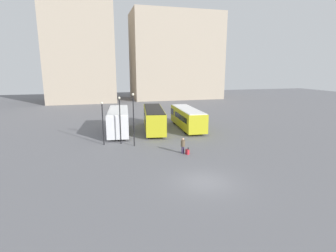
{
  "coord_description": "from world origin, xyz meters",
  "views": [
    {
      "loc": [
        -7.56,
        -17.06,
        8.4
      ],
      "look_at": [
        0.62,
        12.72,
        1.64
      ],
      "focal_mm": 28.0,
      "sensor_mm": 36.0,
      "label": 1
    }
  ],
  "objects_px": {
    "traveler": "(183,144)",
    "bus_2": "(187,118)",
    "bus_0": "(118,120)",
    "bus_1": "(154,118)",
    "lamp_post_0": "(134,115)",
    "lamp_post_2": "(103,119)",
    "lamp_post_1": "(120,116)",
    "suitcase": "(187,152)"
  },
  "relations": [
    {
      "from": "traveler",
      "to": "lamp_post_2",
      "type": "xyz_separation_m",
      "value": [
        -7.61,
        5.29,
        1.96
      ]
    },
    {
      "from": "bus_0",
      "to": "lamp_post_2",
      "type": "bearing_deg",
      "value": 164.21
    },
    {
      "from": "lamp_post_0",
      "to": "lamp_post_1",
      "type": "bearing_deg",
      "value": 137.55
    },
    {
      "from": "bus_1",
      "to": "lamp_post_1",
      "type": "bearing_deg",
      "value": 147.01
    },
    {
      "from": "traveler",
      "to": "suitcase",
      "type": "height_order",
      "value": "traveler"
    },
    {
      "from": "bus_0",
      "to": "suitcase",
      "type": "height_order",
      "value": "bus_0"
    },
    {
      "from": "lamp_post_1",
      "to": "lamp_post_2",
      "type": "distance_m",
      "value": 1.91
    },
    {
      "from": "traveler",
      "to": "lamp_post_0",
      "type": "distance_m",
      "value": 6.39
    },
    {
      "from": "lamp_post_0",
      "to": "lamp_post_1",
      "type": "height_order",
      "value": "lamp_post_0"
    },
    {
      "from": "traveler",
      "to": "bus_2",
      "type": "bearing_deg",
      "value": -36.34
    },
    {
      "from": "bus_1",
      "to": "lamp_post_0",
      "type": "bearing_deg",
      "value": 160.41
    },
    {
      "from": "lamp_post_2",
      "to": "bus_2",
      "type": "bearing_deg",
      "value": 25.15
    },
    {
      "from": "bus_1",
      "to": "lamp_post_2",
      "type": "xyz_separation_m",
      "value": [
        -7.0,
        -5.64,
        1.25
      ]
    },
    {
      "from": "lamp_post_0",
      "to": "traveler",
      "type": "bearing_deg",
      "value": -42.12
    },
    {
      "from": "bus_0",
      "to": "bus_2",
      "type": "height_order",
      "value": "bus_0"
    },
    {
      "from": "bus_0",
      "to": "traveler",
      "type": "bearing_deg",
      "value": -146.23
    },
    {
      "from": "lamp_post_1",
      "to": "bus_1",
      "type": "bearing_deg",
      "value": 48.32
    },
    {
      "from": "suitcase",
      "to": "lamp_post_1",
      "type": "distance_m",
      "value": 8.74
    },
    {
      "from": "bus_1",
      "to": "bus_0",
      "type": "bearing_deg",
      "value": 103.37
    },
    {
      "from": "bus_2",
      "to": "lamp_post_2",
      "type": "height_order",
      "value": "lamp_post_2"
    },
    {
      "from": "traveler",
      "to": "lamp_post_0",
      "type": "relative_size",
      "value": 0.28
    },
    {
      "from": "suitcase",
      "to": "lamp_post_2",
      "type": "bearing_deg",
      "value": 39.81
    },
    {
      "from": "lamp_post_2",
      "to": "lamp_post_1",
      "type": "bearing_deg",
      "value": -2.99
    },
    {
      "from": "suitcase",
      "to": "lamp_post_2",
      "type": "xyz_separation_m",
      "value": [
        -7.97,
        5.66,
        2.67
      ]
    },
    {
      "from": "bus_0",
      "to": "suitcase",
      "type": "relative_size",
      "value": 12.42
    },
    {
      "from": "traveler",
      "to": "lamp_post_0",
      "type": "height_order",
      "value": "lamp_post_0"
    },
    {
      "from": "bus_2",
      "to": "lamp_post_0",
      "type": "xyz_separation_m",
      "value": [
        -8.66,
        -6.92,
        1.88
      ]
    },
    {
      "from": "bus_0",
      "to": "bus_2",
      "type": "distance_m",
      "value": 9.79
    },
    {
      "from": "suitcase",
      "to": "lamp_post_0",
      "type": "distance_m",
      "value": 7.15
    },
    {
      "from": "bus_0",
      "to": "lamp_post_0",
      "type": "bearing_deg",
      "value": -164.07
    },
    {
      "from": "bus_1",
      "to": "suitcase",
      "type": "relative_size",
      "value": 14.24
    },
    {
      "from": "lamp_post_0",
      "to": "lamp_post_1",
      "type": "distance_m",
      "value": 1.85
    },
    {
      "from": "bus_1",
      "to": "lamp_post_0",
      "type": "xyz_separation_m",
      "value": [
        -3.75,
        -6.97,
        1.76
      ]
    },
    {
      "from": "bus_0",
      "to": "traveler",
      "type": "distance_m",
      "value": 11.9
    },
    {
      "from": "bus_0",
      "to": "bus_1",
      "type": "xyz_separation_m",
      "value": [
        4.88,
        0.4,
        -0.03
      ]
    },
    {
      "from": "traveler",
      "to": "lamp_post_0",
      "type": "bearing_deg",
      "value": 33.08
    },
    {
      "from": "suitcase",
      "to": "lamp_post_0",
      "type": "xyz_separation_m",
      "value": [
        -4.72,
        4.32,
        3.18
      ]
    },
    {
      "from": "bus_1",
      "to": "bus_2",
      "type": "relative_size",
      "value": 1.04
    },
    {
      "from": "bus_2",
      "to": "lamp_post_2",
      "type": "relative_size",
      "value": 2.09
    },
    {
      "from": "bus_0",
      "to": "lamp_post_0",
      "type": "height_order",
      "value": "lamp_post_0"
    },
    {
      "from": "lamp_post_0",
      "to": "lamp_post_1",
      "type": "relative_size",
      "value": 1.09
    },
    {
      "from": "bus_2",
      "to": "suitcase",
      "type": "relative_size",
      "value": 13.74
    }
  ]
}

